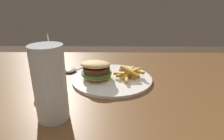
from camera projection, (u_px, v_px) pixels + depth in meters
meal_plate_near at (106, 75)px, 0.69m from camera, size 0.30×0.30×0.09m
beer_glass at (50, 86)px, 0.45m from camera, size 0.08×0.08×0.19m
juice_glass at (47, 67)px, 0.68m from camera, size 0.08×0.08×0.17m
spoon at (72, 70)px, 0.78m from camera, size 0.13×0.16×0.02m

